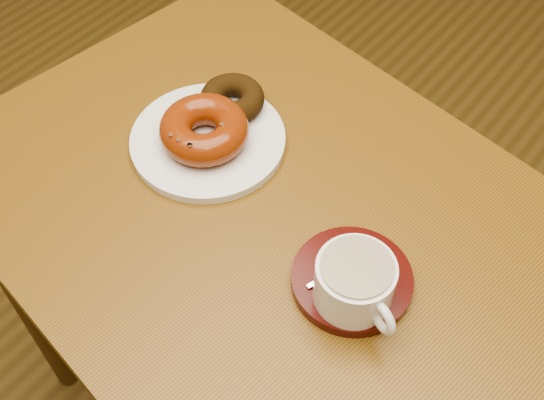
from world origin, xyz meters
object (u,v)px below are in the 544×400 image
Objects in this scene: cafe_table at (262,253)px; coffee_cup at (355,282)px; donut_plate at (208,140)px; saucer at (352,280)px.

coffee_cup is (0.19, -0.05, 0.18)m from cafe_table.
coffee_cup is (0.31, -0.09, 0.04)m from donut_plate.
cafe_table is 0.22m from saucer.
coffee_cup is (0.02, -0.02, 0.04)m from saucer.
saucer is 0.05m from coffee_cup.
donut_plate is 0.33m from coffee_cup.
saucer reaches higher than cafe_table.
donut_plate reaches higher than cafe_table.
saucer reaches higher than donut_plate.
cafe_table is 7.70× the size of coffee_cup.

